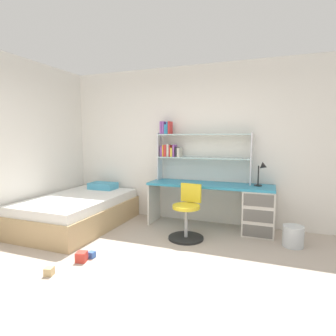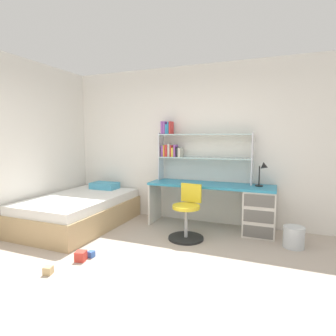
{
  "view_description": "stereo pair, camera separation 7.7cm",
  "coord_description": "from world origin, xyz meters",
  "px_view_note": "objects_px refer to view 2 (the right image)",
  "views": [
    {
      "loc": [
        1.29,
        -2.31,
        1.49
      ],
      "look_at": [
        -0.11,
        1.39,
        1.05
      ],
      "focal_mm": 29.43,
      "sensor_mm": 36.0,
      "label": 1
    },
    {
      "loc": [
        1.36,
        -2.28,
        1.49
      ],
      "look_at": [
        -0.11,
        1.39,
        1.05
      ],
      "focal_mm": 29.43,
      "sensor_mm": 36.0,
      "label": 2
    }
  ],
  "objects_px": {
    "bed_platform": "(80,211)",
    "toy_block_red_2": "(81,256)",
    "desk": "(244,206)",
    "waste_bin": "(294,237)",
    "toy_block_blue_1": "(91,254)",
    "desk_lamp": "(263,170)",
    "toy_block_natural_0": "(48,270)",
    "bookshelf_hutch": "(190,147)",
    "swivel_chair": "(187,217)"
  },
  "relations": [
    {
      "from": "toy_block_natural_0",
      "to": "toy_block_blue_1",
      "type": "distance_m",
      "value": 0.56
    },
    {
      "from": "desk_lamp",
      "to": "swivel_chair",
      "type": "bearing_deg",
      "value": -147.91
    },
    {
      "from": "bed_platform",
      "to": "desk_lamp",
      "type": "bearing_deg",
      "value": 14.21
    },
    {
      "from": "desk",
      "to": "bed_platform",
      "type": "height_order",
      "value": "desk"
    },
    {
      "from": "desk",
      "to": "bookshelf_hutch",
      "type": "bearing_deg",
      "value": 170.04
    },
    {
      "from": "bed_platform",
      "to": "waste_bin",
      "type": "xyz_separation_m",
      "value": [
        3.32,
        0.31,
        -0.11
      ]
    },
    {
      "from": "bookshelf_hutch",
      "to": "desk_lamp",
      "type": "height_order",
      "value": "bookshelf_hutch"
    },
    {
      "from": "toy_block_red_2",
      "to": "toy_block_blue_1",
      "type": "bearing_deg",
      "value": 70.11
    },
    {
      "from": "swivel_chair",
      "to": "desk",
      "type": "bearing_deg",
      "value": 38.66
    },
    {
      "from": "waste_bin",
      "to": "toy_block_natural_0",
      "type": "bearing_deg",
      "value": -144.37
    },
    {
      "from": "bed_platform",
      "to": "toy_block_blue_1",
      "type": "distance_m",
      "value": 1.38
    },
    {
      "from": "toy_block_natural_0",
      "to": "toy_block_red_2",
      "type": "distance_m",
      "value": 0.42
    },
    {
      "from": "swivel_chair",
      "to": "toy_block_natural_0",
      "type": "relative_size",
      "value": 9.09
    },
    {
      "from": "desk",
      "to": "desk_lamp",
      "type": "relative_size",
      "value": 5.27
    },
    {
      "from": "desk",
      "to": "desk_lamp",
      "type": "bearing_deg",
      "value": 7.79
    },
    {
      "from": "bed_platform",
      "to": "toy_block_blue_1",
      "type": "bearing_deg",
      "value": -45.17
    },
    {
      "from": "desk_lamp",
      "to": "toy_block_blue_1",
      "type": "bearing_deg",
      "value": -138.61
    },
    {
      "from": "swivel_chair",
      "to": "bed_platform",
      "type": "height_order",
      "value": "swivel_chair"
    },
    {
      "from": "swivel_chair",
      "to": "bed_platform",
      "type": "xyz_separation_m",
      "value": [
        -1.87,
        -0.1,
        -0.06
      ]
    },
    {
      "from": "desk",
      "to": "bed_platform",
      "type": "relative_size",
      "value": 1.02
    },
    {
      "from": "desk_lamp",
      "to": "waste_bin",
      "type": "bearing_deg",
      "value": -43.36
    },
    {
      "from": "desk_lamp",
      "to": "swivel_chair",
      "type": "relative_size",
      "value": 0.48
    },
    {
      "from": "bed_platform",
      "to": "toy_block_natural_0",
      "type": "relative_size",
      "value": 22.58
    },
    {
      "from": "desk",
      "to": "swivel_chair",
      "type": "xyz_separation_m",
      "value": [
        -0.75,
        -0.6,
        -0.1
      ]
    },
    {
      "from": "desk_lamp",
      "to": "toy_block_natural_0",
      "type": "distance_m",
      "value": 3.19
    },
    {
      "from": "swivel_chair",
      "to": "toy_block_blue_1",
      "type": "distance_m",
      "value": 1.43
    },
    {
      "from": "desk_lamp",
      "to": "waste_bin",
      "type": "relative_size",
      "value": 1.33
    },
    {
      "from": "swivel_chair",
      "to": "bookshelf_hutch",
      "type": "bearing_deg",
      "value": 104.64
    },
    {
      "from": "bed_platform",
      "to": "toy_block_red_2",
      "type": "relative_size",
      "value": 16.67
    },
    {
      "from": "bookshelf_hutch",
      "to": "toy_block_natural_0",
      "type": "bearing_deg",
      "value": -110.34
    },
    {
      "from": "waste_bin",
      "to": "toy_block_red_2",
      "type": "relative_size",
      "value": 2.41
    },
    {
      "from": "toy_block_blue_1",
      "to": "toy_block_red_2",
      "type": "bearing_deg",
      "value": -109.89
    },
    {
      "from": "bed_platform",
      "to": "swivel_chair",
      "type": "bearing_deg",
      "value": 2.93
    },
    {
      "from": "toy_block_natural_0",
      "to": "bookshelf_hutch",
      "type": "bearing_deg",
      "value": 69.66
    },
    {
      "from": "bookshelf_hutch",
      "to": "waste_bin",
      "type": "relative_size",
      "value": 5.57
    },
    {
      "from": "desk",
      "to": "toy_block_blue_1",
      "type": "xyz_separation_m",
      "value": [
        -1.66,
        -1.66,
        -0.38
      ]
    },
    {
      "from": "waste_bin",
      "to": "desk_lamp",
      "type": "bearing_deg",
      "value": 136.64
    },
    {
      "from": "desk_lamp",
      "to": "bed_platform",
      "type": "distance_m",
      "value": 3.06
    },
    {
      "from": "desk_lamp",
      "to": "toy_block_red_2",
      "type": "distance_m",
      "value": 2.85
    },
    {
      "from": "desk",
      "to": "bookshelf_hutch",
      "type": "relative_size",
      "value": 1.26
    },
    {
      "from": "bookshelf_hutch",
      "to": "desk_lamp",
      "type": "xyz_separation_m",
      "value": [
        1.21,
        -0.13,
        -0.34
      ]
    },
    {
      "from": "toy_block_natural_0",
      "to": "bed_platform",
      "type": "bearing_deg",
      "value": 118.06
    },
    {
      "from": "toy_block_blue_1",
      "to": "swivel_chair",
      "type": "bearing_deg",
      "value": 49.32
    },
    {
      "from": "waste_bin",
      "to": "toy_block_blue_1",
      "type": "xyz_separation_m",
      "value": [
        -2.36,
        -1.28,
        -0.1
      ]
    },
    {
      "from": "waste_bin",
      "to": "toy_block_blue_1",
      "type": "bearing_deg",
      "value": -151.59
    },
    {
      "from": "toy_block_natural_0",
      "to": "toy_block_blue_1",
      "type": "xyz_separation_m",
      "value": [
        0.16,
        0.53,
        -0.01
      ]
    },
    {
      "from": "swivel_chair",
      "to": "bed_platform",
      "type": "distance_m",
      "value": 1.88
    },
    {
      "from": "bookshelf_hutch",
      "to": "desk",
      "type": "bearing_deg",
      "value": -9.96
    },
    {
      "from": "bed_platform",
      "to": "toy_block_natural_0",
      "type": "distance_m",
      "value": 1.71
    },
    {
      "from": "swivel_chair",
      "to": "toy_block_natural_0",
      "type": "bearing_deg",
      "value": -123.99
    }
  ]
}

